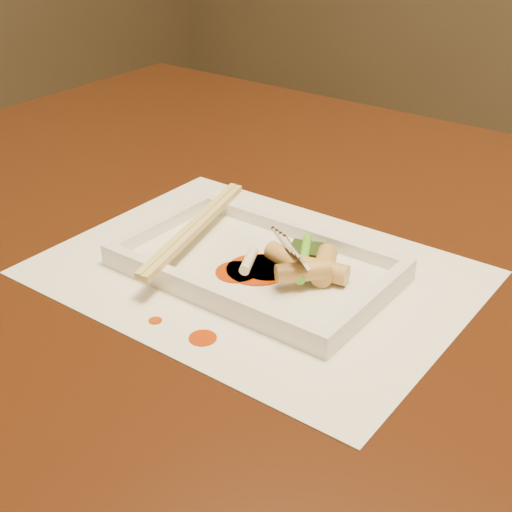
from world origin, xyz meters
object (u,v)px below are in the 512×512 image
Objects in this scene: placemat at (256,273)px; chopstick_a at (191,226)px; table at (348,329)px; plate_base at (256,269)px; fork at (331,208)px.

chopstick_a is (-0.08, -0.00, 0.03)m from placemat.
table is at bearing 37.42° from chopstick_a.
chopstick_a is (-0.13, -0.10, 0.13)m from table.
plate_base is 0.11m from fork.
plate_base is at bearing -116.61° from table.
fork is (0.07, 0.02, 0.08)m from placemat.
chopstick_a is at bearing 180.00° from plate_base.
plate_base reaches higher than table.
chopstick_a is 1.56× the size of fork.
placemat is at bearing 0.00° from chopstick_a.
plate_base is 0.08m from chopstick_a.
fork reaches higher than placemat.
plate_base is (0.00, -0.00, 0.00)m from placemat.
table is 0.15m from placemat.
plate_base is (-0.05, -0.10, 0.11)m from table.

